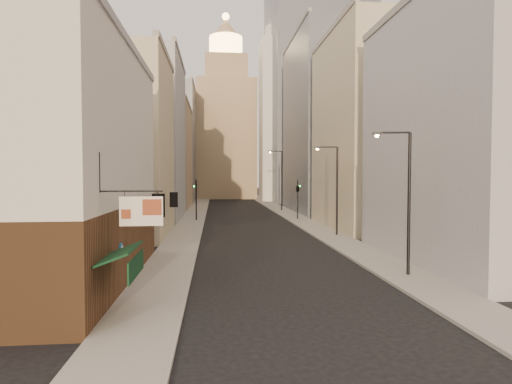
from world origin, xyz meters
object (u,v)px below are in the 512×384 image
streetlamp_far (280,177)px  traffic_light_right (298,188)px  white_tower (279,114)px  streetlamp_near (405,194)px  traffic_light_left (196,192)px  streetlamp_mid (335,185)px  clock_tower (226,126)px

streetlamp_far → traffic_light_right: (0.07, -13.46, -1.39)m
white_tower → streetlamp_far: white_tower is taller
streetlamp_near → traffic_light_right: bearing=100.1°
traffic_light_left → traffic_light_right: same height
streetlamp_mid → traffic_light_left: size_ratio=1.62×
clock_tower → streetlamp_near: 84.63m
clock_tower → traffic_light_right: size_ratio=8.98×
streetlamp_far → streetlamp_mid: bearing=-108.4°
white_tower → traffic_light_left: (-15.99, -39.97, -15.09)m
traffic_light_left → clock_tower: bearing=-118.4°
white_tower → streetlamp_near: (-3.61, -69.28, -14.14)m
streetlamp_mid → traffic_light_right: (-0.61, 14.09, -0.71)m
streetlamp_mid → traffic_light_left: 18.97m
streetlamp_mid → streetlamp_far: 27.57m
streetlamp_near → traffic_light_right: 29.56m
streetlamp_near → streetlamp_far: 43.02m
clock_tower → traffic_light_left: clock_tower is taller
white_tower → streetlamp_mid: bearing=-93.3°
white_tower → traffic_light_left: size_ratio=8.30×
streetlamp_near → streetlamp_mid: (0.55, 15.46, 0.15)m
white_tower → streetlamp_near: white_tower is taller
clock_tower → streetlamp_near: size_ratio=5.74×
clock_tower → traffic_light_right: 55.93m
streetlamp_near → traffic_light_right: (-0.05, 29.55, -0.56)m
white_tower → traffic_light_right: size_ratio=8.30×
streetlamp_far → white_tower: bearing=62.1°
streetlamp_mid → streetlamp_far: streetlamp_far is taller
clock_tower → white_tower: bearing=-51.8°
streetlamp_far → traffic_light_right: bearing=-109.5°
traffic_light_right → streetlamp_far: bearing=-97.0°
traffic_light_right → streetlamp_near: bearing=82.8°
clock_tower → streetlamp_mid: clock_tower is taller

